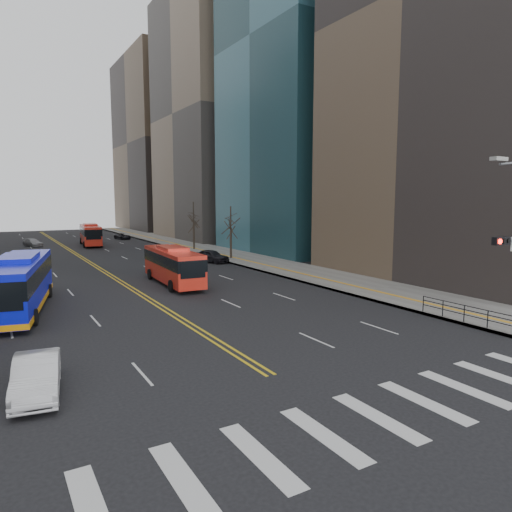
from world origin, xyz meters
The scene contains 14 objects.
ground centered at (0.00, 0.00, 0.00)m, with size 220.00×220.00×0.00m, color black.
sidewalk_right centered at (17.50, 45.00, 0.07)m, with size 7.00×130.00×0.15m, color slate.
crosswalk centered at (0.00, 0.00, 0.01)m, with size 26.70×4.00×0.01m.
centerline centered at (0.00, 55.00, 0.01)m, with size 0.55×100.00×0.01m.
office_towers centered at (0.12, 68.51, 23.92)m, with size 83.00×134.00×58.00m.
pedestrian_railing centered at (14.30, 6.00, 0.82)m, with size 0.06×6.06×1.02m.
street_trees centered at (-7.18, 34.55, 4.87)m, with size 35.20×47.20×7.60m.
blue_bus centered at (-8.51, 23.05, 1.98)m, with size 5.31×13.35×3.78m.
red_bus_near centered at (3.74, 27.25, 1.87)m, with size 3.07×10.63×3.35m.
red_bus_far centered at (4.04, 66.74, 1.97)m, with size 3.69×11.38×3.55m.
car_white centered at (-8.78, 7.91, 0.76)m, with size 1.60×4.60×1.52m, color silver.
car_dark_mid centered at (12.50, 38.28, 0.78)m, with size 1.84×4.57×1.56m, color black.
car_silver centered at (-4.29, 69.66, 0.61)m, with size 1.71×4.19×1.22m, color gray.
car_dark_far centered at (11.43, 75.78, 0.55)m, with size 1.83×3.97×1.10m, color black.
Camera 1 is at (-9.95, -10.76, 7.46)m, focal length 32.00 mm.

